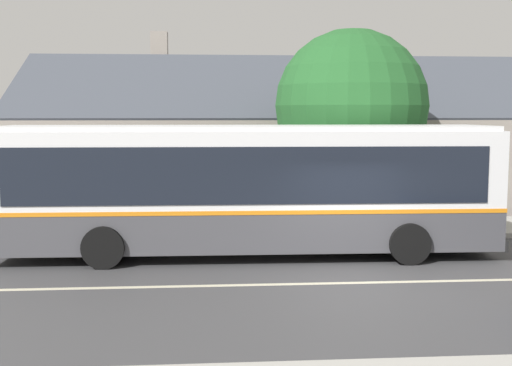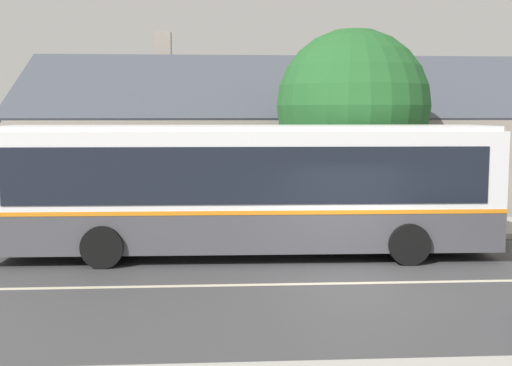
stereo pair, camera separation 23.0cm
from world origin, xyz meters
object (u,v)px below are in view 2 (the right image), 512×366
at_px(street_tree_primary, 354,109).
at_px(bus_stop_sign, 452,181).
at_px(bench_down_street, 101,219).
at_px(transit_bus, 247,186).

relative_size(street_tree_primary, bus_stop_sign, 2.60).
bearing_deg(street_tree_primary, bus_stop_sign, -36.42).
relative_size(bench_down_street, bus_stop_sign, 0.68).
distance_m(transit_bus, bench_down_street, 4.92).
height_order(transit_bus, bench_down_street, transit_bus).
height_order(bench_down_street, bus_stop_sign, bus_stop_sign).
distance_m(bench_down_street, bus_stop_sign, 10.24).
xyz_separation_m(transit_bus, bench_down_street, (-4.11, 2.42, -1.20)).
height_order(transit_bus, bus_stop_sign, transit_bus).
height_order(transit_bus, street_tree_primary, street_tree_primary).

